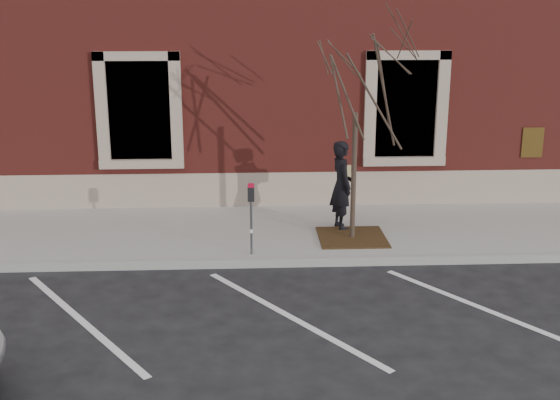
{
  "coord_description": "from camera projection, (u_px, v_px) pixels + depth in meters",
  "views": [
    {
      "loc": [
        -0.62,
        -12.21,
        4.68
      ],
      "look_at": [
        0.0,
        0.6,
        1.1
      ],
      "focal_mm": 45.0,
      "sensor_mm": 36.0,
      "label": 1
    }
  ],
  "objects": [
    {
      "name": "sidewalk_near",
      "position": [
        277.0,
        232.0,
        14.69
      ],
      "size": [
        40.0,
        3.5,
        0.15
      ],
      "primitive_type": "cube",
      "color": "#A09C96",
      "rests_on": "ground"
    },
    {
      "name": "man",
      "position": [
        341.0,
        185.0,
        14.47
      ],
      "size": [
        0.58,
        0.76,
        1.86
      ],
      "primitive_type": "imported",
      "rotation": [
        0.0,
        0.0,
        1.78
      ],
      "color": "black",
      "rests_on": "sidewalk_near"
    },
    {
      "name": "ground",
      "position": [
        282.0,
        266.0,
        13.03
      ],
      "size": [
        120.0,
        120.0,
        0.0
      ],
      "primitive_type": "plane",
      "color": "#28282B",
      "rests_on": "ground"
    },
    {
      "name": "tree_grate",
      "position": [
        352.0,
        237.0,
        14.1
      ],
      "size": [
        1.34,
        1.34,
        0.03
      ],
      "primitive_type": "cube",
      "color": "#452F16",
      "rests_on": "sidewalk_near"
    },
    {
      "name": "curb_near",
      "position": [
        282.0,
        263.0,
        12.96
      ],
      "size": [
        40.0,
        0.12,
        0.15
      ],
      "primitive_type": "cube",
      "color": "#9E9E99",
      "rests_on": "ground"
    },
    {
      "name": "building_civic",
      "position": [
        268.0,
        30.0,
        19.4
      ],
      "size": [
        40.0,
        8.62,
        8.0
      ],
      "color": "maroon",
      "rests_on": "ground"
    },
    {
      "name": "parking_stripes",
      "position": [
        289.0,
        316.0,
        10.91
      ],
      "size": [
        28.0,
        4.4,
        0.01
      ],
      "primitive_type": null,
      "color": "silver",
      "rests_on": "ground"
    },
    {
      "name": "parking_meter",
      "position": [
        251.0,
        206.0,
        12.94
      ],
      "size": [
        0.12,
        0.1,
        1.37
      ],
      "rotation": [
        0.0,
        0.0,
        -0.24
      ],
      "color": "#595B60",
      "rests_on": "sidewalk_near"
    },
    {
      "name": "sapling",
      "position": [
        357.0,
        76.0,
        13.23
      ],
      "size": [
        2.76,
        2.76,
        4.61
      ],
      "color": "#403127",
      "rests_on": "sidewalk_near"
    }
  ]
}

